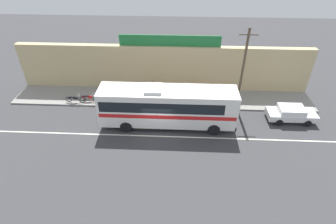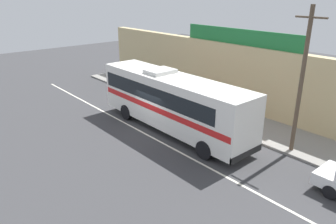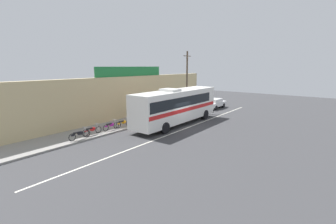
% 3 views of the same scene
% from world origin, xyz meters
% --- Properties ---
extents(ground_plane, '(70.00, 70.00, 0.00)m').
position_xyz_m(ground_plane, '(0.00, 0.00, 0.00)').
color(ground_plane, '#3A3A3D').
extents(sidewalk_slab, '(30.00, 3.60, 0.14)m').
position_xyz_m(sidewalk_slab, '(0.00, 5.20, 0.07)').
color(sidewalk_slab, gray).
rests_on(sidewalk_slab, ground_plane).
extents(storefront_facade, '(30.00, 0.70, 4.80)m').
position_xyz_m(storefront_facade, '(0.00, 7.35, 2.40)').
color(storefront_facade, tan).
rests_on(storefront_facade, ground_plane).
extents(storefront_billboard, '(10.01, 0.12, 1.10)m').
position_xyz_m(storefront_billboard, '(0.66, 7.35, 5.35)').
color(storefront_billboard, '#1E7538').
rests_on(storefront_billboard, storefront_facade).
extents(road_center_stripe, '(30.00, 0.14, 0.01)m').
position_xyz_m(road_center_stripe, '(0.00, -0.80, 0.00)').
color(road_center_stripe, silver).
rests_on(road_center_stripe, ground_plane).
extents(intercity_bus, '(11.62, 2.64, 3.78)m').
position_xyz_m(intercity_bus, '(0.69, 0.87, 2.07)').
color(intercity_bus, white).
rests_on(intercity_bus, ground_plane).
extents(parked_car, '(4.27, 1.88, 1.37)m').
position_xyz_m(parked_car, '(11.86, 2.11, 0.74)').
color(parked_car, silver).
rests_on(parked_car, ground_plane).
extents(utility_pole, '(1.60, 0.22, 7.69)m').
position_xyz_m(utility_pole, '(7.33, 3.94, 4.12)').
color(utility_pole, brown).
rests_on(utility_pole, sidewalk_slab).
extents(motorcycle_orange, '(1.90, 0.56, 0.94)m').
position_xyz_m(motorcycle_orange, '(-3.83, 3.98, 0.57)').
color(motorcycle_orange, black).
rests_on(motorcycle_orange, sidewalk_slab).
extents(motorcycle_blue, '(1.93, 0.56, 0.94)m').
position_xyz_m(motorcycle_blue, '(-8.59, 3.88, 0.57)').
color(motorcycle_blue, black).
rests_on(motorcycle_blue, sidewalk_slab).
extents(motorcycle_purple, '(1.92, 0.56, 0.94)m').
position_xyz_m(motorcycle_purple, '(-7.24, 4.15, 0.57)').
color(motorcycle_purple, black).
rests_on(motorcycle_purple, sidewalk_slab).
extents(motorcycle_black, '(1.84, 0.56, 0.94)m').
position_xyz_m(motorcycle_black, '(-5.22, 4.10, 0.57)').
color(motorcycle_black, black).
rests_on(motorcycle_black, sidewalk_slab).
extents(pedestrian_by_curb, '(0.30, 0.48, 1.72)m').
position_xyz_m(pedestrian_by_curb, '(-0.94, 5.58, 1.14)').
color(pedestrian_by_curb, brown).
rests_on(pedestrian_by_curb, sidewalk_slab).
extents(pedestrian_far_left, '(0.30, 0.48, 1.74)m').
position_xyz_m(pedestrian_far_left, '(2.36, 5.43, 1.16)').
color(pedestrian_far_left, black).
rests_on(pedestrian_far_left, sidewalk_slab).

